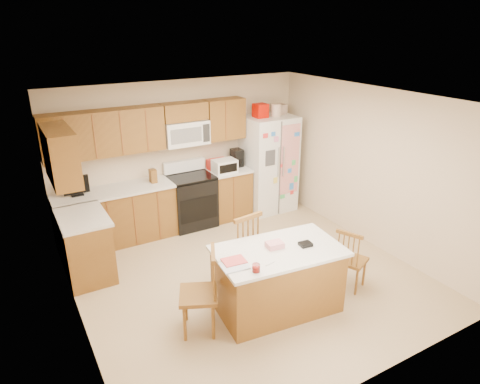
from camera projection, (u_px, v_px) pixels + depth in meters
ground at (247, 276)px, 6.12m from camera, size 4.50×4.50×0.00m
room_shell at (248, 181)px, 5.58m from camera, size 4.60×4.60×2.52m
cabinetry at (137, 189)px, 6.77m from camera, size 3.36×1.56×2.15m
stove at (191, 200)px, 7.50m from camera, size 0.76×0.65×1.13m
refrigerator at (269, 163)px, 8.01m from camera, size 0.90×0.79×2.04m
island at (278, 279)px, 5.28m from camera, size 1.62×1.05×0.93m
windsor_chair_left at (201, 294)px, 4.88m from camera, size 0.58×0.59×1.04m
windsor_chair_back at (240, 250)px, 5.77m from camera, size 0.52×0.51×1.08m
windsor_chair_right at (350, 260)px, 5.71m from camera, size 0.49×0.50×0.88m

